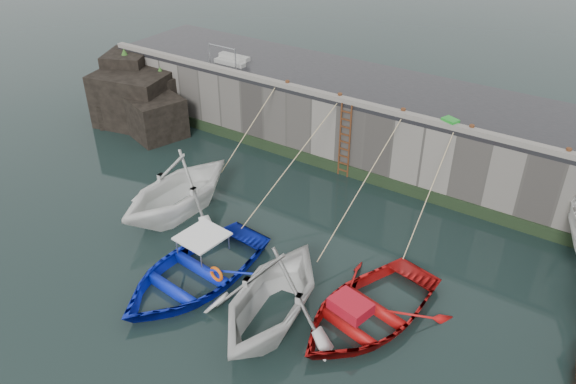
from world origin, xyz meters
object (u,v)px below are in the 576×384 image
Objects in this scene: boat_near_blacktrim at (273,321)px; boat_near_navy at (367,317)px; bollard_d at (471,129)px; boat_near_blue at (194,280)px; bollard_a at (287,84)px; ladder at (345,141)px; bollard_b at (340,96)px; boat_near_white at (180,212)px; fish_crate at (450,123)px; bollard_c at (403,112)px; bollard_e at (568,152)px.

boat_near_navy is (2.23, 1.66, 0.00)m from boat_near_blacktrim.
boat_near_blue is at bearing -122.41° from bollard_d.
bollard_a is at bearing 110.03° from boat_near_blue.
boat_near_navy is 18.79× the size of bollard_d.
ladder reaches higher than boat_near_navy.
bollard_d is at bearing 0.00° from bollard_b.
boat_near_blue reaches higher than boat_near_navy.
boat_near_white is 9.32× the size of fish_crate.
bollard_c is 5.80m from bollard_e.
bollard_a is 1.00× the size of bollard_d.
boat_near_blue is 5.57m from boat_near_navy.
bollard_e reaches higher than ladder.
bollard_a is 1.00× the size of bollard_b.
boat_near_blue is 10.55m from fish_crate.
boat_near_blacktrim is 0.96× the size of boat_near_navy.
boat_near_navy is 8.01m from fish_crate.
boat_near_navy is 8.64m from bollard_e.
bollard_c is (-1.80, -0.05, -0.01)m from fish_crate.
boat_near_blue is (-0.76, -8.43, -1.59)m from ladder.
bollard_a and bollard_b have the same top height.
boat_near_navy is 18.79× the size of bollard_c.
bollard_e is (11.00, 0.00, 0.00)m from bollard_a.
bollard_d is at bearing 4.00° from ladder.
boat_near_blue is at bearing -38.05° from boat_near_white.
bollard_d is at bearing 38.12° from boat_near_white.
boat_near_white is 11.08m from bollard_d.
ladder is 9.00m from boat_near_blacktrim.
bollard_c is at bearing 0.00° from bollard_b.
ladder is 5.11m from bollard_d.
fish_crate is at bearing 176.42° from bollard_d.
boat_near_blue is at bearing -91.73° from bollard_b.
fish_crate is at bearing 107.67° from boat_near_navy.
boat_near_blacktrim is at bearing -21.22° from boat_near_white.
boat_near_white is at bearing -118.60° from fish_crate.
boat_near_navy is at bearing -62.34° from fish_crate.
bollard_a is (0.82, 6.14, 3.30)m from boat_near_white.
boat_near_white is at bearing -134.42° from bollard_c.
ladder is at bearing -171.33° from bollard_c.
bollard_e is (3.41, 7.22, 3.30)m from boat_near_navy.
bollard_e is at bearing 2.40° from ladder.
bollard_b is 1.00× the size of bollard_c.
bollard_c is at bearing 180.00° from bollard_e.
fish_crate reaches higher than boat_near_blacktrim.
ladder is 8.61m from boat_near_blue.
bollard_a is 7.80m from bollard_d.
bollard_c is (2.20, 0.34, 1.71)m from ladder.
boat_near_blacktrim is 18.04× the size of bollard_d.
bollard_b is at bearing 64.27° from boat_near_white.
bollard_c is at bearing 180.00° from bollard_d.
boat_near_blacktrim is 18.04× the size of bollard_a.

